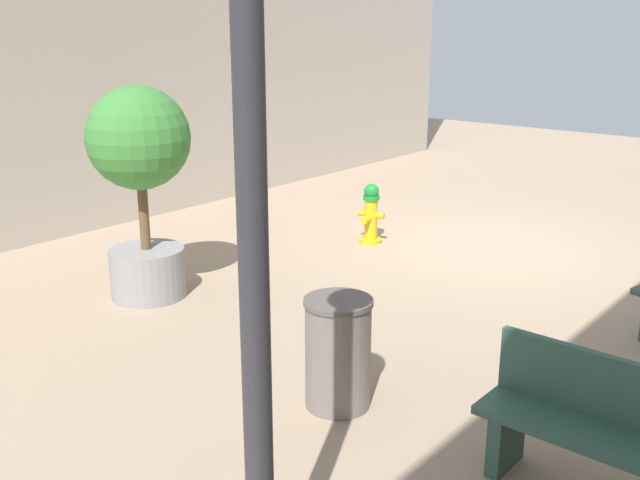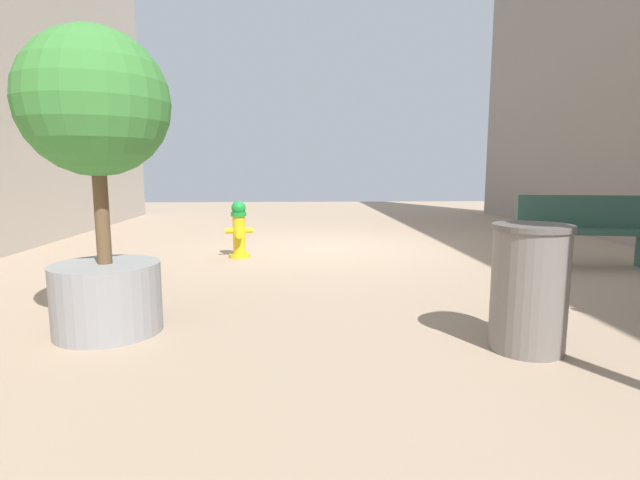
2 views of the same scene
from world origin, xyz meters
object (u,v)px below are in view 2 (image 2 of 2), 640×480
object	(u,v)px
bench_near	(588,229)
planter_tree	(98,148)
fire_hydrant	(239,229)
trash_bin	(529,288)

from	to	relation	value
bench_near	planter_tree	world-z (taller)	planter_tree
fire_hydrant	planter_tree	distance (m)	3.54
trash_bin	fire_hydrant	bearing A→B (deg)	-57.11
planter_tree	trash_bin	xyz separation A→B (m)	(-3.17, 0.55, -1.00)
planter_tree	trash_bin	bearing A→B (deg)	170.18
bench_near	trash_bin	size ratio (longest dim) A/B	2.02
bench_near	trash_bin	bearing A→B (deg)	52.55
planter_tree	trash_bin	world-z (taller)	planter_tree
bench_near	trash_bin	xyz separation A→B (m)	(2.27, 2.97, -0.04)
fire_hydrant	planter_tree	bearing A→B (deg)	78.48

